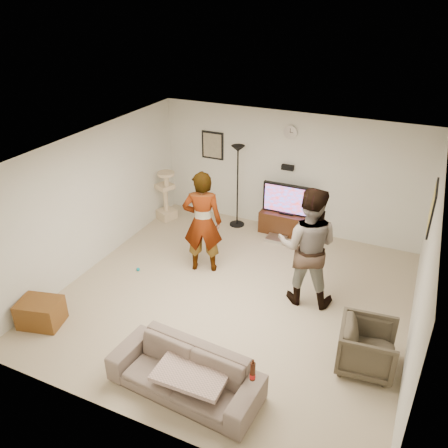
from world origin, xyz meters
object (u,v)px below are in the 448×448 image
at_px(armchair, 367,347).
at_px(side_table, 41,313).
at_px(person_right, 307,247).
at_px(floor_lamp, 237,187).
at_px(person_left, 203,222).
at_px(beer_bottle, 253,371).
at_px(tv, 288,199).
at_px(sofa, 185,373).
at_px(cat_tree, 165,195).
at_px(tv_stand, 287,223).

xyz_separation_m(armchair, side_table, (-4.66, -1.15, -0.14)).
height_order(person_right, side_table, person_right).
relative_size(floor_lamp, person_left, 0.94).
xyz_separation_m(person_left, beer_bottle, (1.99, -2.65, -0.25)).
relative_size(person_left, beer_bottle, 7.60).
distance_m(tv, armchair, 3.88).
bearing_deg(tv, sofa, -88.46).
bearing_deg(person_left, sofa, 92.01).
height_order(cat_tree, side_table, cat_tree).
relative_size(tv_stand, sofa, 0.56).
bearing_deg(armchair, person_right, 40.48).
height_order(tv, sofa, tv).
xyz_separation_m(tv, side_table, (-2.51, -4.36, -0.57)).
relative_size(cat_tree, beer_bottle, 4.51).
bearing_deg(person_right, cat_tree, -31.82).
height_order(tv_stand, beer_bottle, beer_bottle).
bearing_deg(floor_lamp, tv_stand, 4.99).
distance_m(tv, floor_lamp, 1.10).
xyz_separation_m(sofa, armchair, (2.02, 1.38, 0.06)).
height_order(person_left, beer_bottle, person_left).
xyz_separation_m(tv, floor_lamp, (-1.09, -0.09, 0.11)).
bearing_deg(cat_tree, floor_lamp, 13.09).
distance_m(tv, beer_bottle, 4.70).
bearing_deg(beer_bottle, armchair, 50.94).
xyz_separation_m(cat_tree, armchair, (4.79, -2.75, -0.22)).
bearing_deg(cat_tree, person_left, -41.41).
xyz_separation_m(tv_stand, side_table, (-2.51, -4.36, -0.02)).
bearing_deg(sofa, beer_bottle, 4.18).
bearing_deg(cat_tree, sofa, -56.18).
bearing_deg(cat_tree, tv_stand, 9.81).
relative_size(beer_bottle, side_table, 0.40).
relative_size(person_right, beer_bottle, 7.98).
xyz_separation_m(person_left, armchair, (3.11, -1.27, -0.61)).
xyz_separation_m(tv_stand, cat_tree, (-2.64, -0.46, 0.33)).
bearing_deg(beer_bottle, sofa, 180.00).
relative_size(person_right, sofa, 1.01).
relative_size(floor_lamp, armchair, 2.36).
height_order(person_right, beer_bottle, person_right).
xyz_separation_m(tv_stand, sofa, (0.12, -4.59, 0.06)).
relative_size(tv_stand, floor_lamp, 0.62).
height_order(person_left, side_table, person_left).
xyz_separation_m(floor_lamp, cat_tree, (-1.56, -0.36, -0.33)).
distance_m(tv_stand, sofa, 4.59).
bearing_deg(tv, armchair, -56.25).
bearing_deg(floor_lamp, person_right, -44.14).
height_order(floor_lamp, cat_tree, floor_lamp).
distance_m(cat_tree, person_left, 2.27).
bearing_deg(cat_tree, side_table, -88.09).
bearing_deg(beer_bottle, floor_lamp, 115.21).
distance_m(tv, cat_tree, 2.69).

